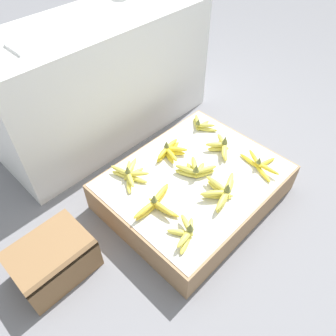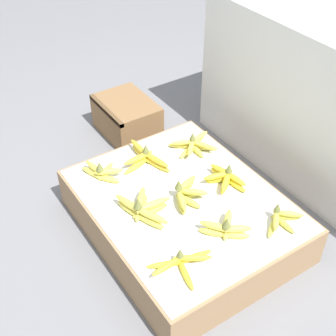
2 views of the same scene
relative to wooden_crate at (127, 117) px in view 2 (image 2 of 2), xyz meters
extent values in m
plane|color=slate|center=(0.82, -0.17, -0.10)|extent=(10.00, 10.00, 0.00)
cube|color=#997551|center=(0.82, -0.17, -0.01)|extent=(0.96, 0.77, 0.19)
cube|color=silver|center=(0.82, -0.17, 0.09)|extent=(0.93, 0.75, 0.00)
cube|color=olive|center=(0.00, 0.00, 0.00)|extent=(0.37, 0.28, 0.21)
cube|color=brown|center=(0.00, -0.12, 0.09)|extent=(0.37, 0.02, 0.02)
ellipsoid|color=#DBCC4C|center=(0.53, -0.40, 0.11)|extent=(0.12, 0.10, 0.03)
ellipsoid|color=#DBCC4C|center=(0.48, -0.38, 0.11)|extent=(0.09, 0.12, 0.03)
ellipsoid|color=#DBCC4C|center=(0.46, -0.43, 0.11)|extent=(0.13, 0.07, 0.03)
ellipsoid|color=#DBCC4C|center=(0.52, -0.38, 0.14)|extent=(0.08, 0.13, 0.03)
ellipsoid|color=#DBCC4C|center=(0.47, -0.42, 0.14)|extent=(0.13, 0.05, 0.03)
cone|color=olive|center=(0.51, -0.42, 0.17)|extent=(0.03, 0.03, 0.05)
ellipsoid|color=#DBCC4C|center=(0.86, -0.38, 0.11)|extent=(0.16, 0.09, 0.03)
ellipsoid|color=#DBCC4C|center=(0.82, -0.34, 0.11)|extent=(0.04, 0.16, 0.03)
ellipsoid|color=#DBCC4C|center=(0.78, -0.36, 0.11)|extent=(0.13, 0.14, 0.03)
ellipsoid|color=#DBCC4C|center=(0.77, -0.41, 0.11)|extent=(0.16, 0.07, 0.03)
ellipsoid|color=#DBCC4C|center=(0.87, -0.37, 0.14)|extent=(0.16, 0.10, 0.03)
ellipsoid|color=#DBCC4C|center=(0.82, -0.33, 0.14)|extent=(0.04, 0.16, 0.03)
ellipsoid|color=#DBCC4C|center=(0.77, -0.36, 0.14)|extent=(0.14, 0.13, 0.03)
ellipsoid|color=#DBCC4C|center=(0.76, -0.41, 0.14)|extent=(0.16, 0.07, 0.03)
cone|color=olive|center=(0.81, -0.40, 0.18)|extent=(0.04, 0.04, 0.05)
ellipsoid|color=yellow|center=(1.09, -0.44, 0.10)|extent=(0.08, 0.14, 0.02)
ellipsoid|color=yellow|center=(1.17, -0.41, 0.10)|extent=(0.15, 0.06, 0.02)
ellipsoid|color=yellow|center=(1.12, -0.33, 0.10)|extent=(0.04, 0.15, 0.02)
ellipsoid|color=yellow|center=(1.11, -0.45, 0.13)|extent=(0.04, 0.15, 0.02)
ellipsoid|color=yellow|center=(1.13, -0.35, 0.13)|extent=(0.10, 0.14, 0.02)
cone|color=olive|center=(1.11, -0.39, 0.16)|extent=(0.03, 0.03, 0.04)
ellipsoid|color=gold|center=(0.46, -0.17, 0.11)|extent=(0.16, 0.03, 0.03)
ellipsoid|color=gold|center=(0.53, -0.23, 0.11)|extent=(0.07, 0.16, 0.03)
ellipsoid|color=gold|center=(0.57, -0.15, 0.11)|extent=(0.16, 0.07, 0.03)
ellipsoid|color=gold|center=(0.45, -0.17, 0.13)|extent=(0.16, 0.03, 0.03)
ellipsoid|color=gold|center=(0.51, -0.22, 0.13)|extent=(0.04, 0.16, 0.03)
ellipsoid|color=gold|center=(0.57, -0.16, 0.13)|extent=(0.16, 0.07, 0.03)
cone|color=olive|center=(0.51, -0.17, 0.17)|extent=(0.03, 0.03, 0.04)
ellipsoid|color=gold|center=(0.85, -0.21, 0.11)|extent=(0.13, 0.07, 0.03)
ellipsoid|color=gold|center=(0.86, -0.17, 0.11)|extent=(0.13, 0.07, 0.03)
ellipsoid|color=gold|center=(0.83, -0.15, 0.11)|extent=(0.08, 0.13, 0.03)
ellipsoid|color=gold|center=(0.78, -0.14, 0.11)|extent=(0.07, 0.13, 0.03)
ellipsoid|color=gold|center=(0.87, -0.22, 0.14)|extent=(0.13, 0.07, 0.03)
ellipsoid|color=gold|center=(0.85, -0.14, 0.14)|extent=(0.10, 0.11, 0.03)
ellipsoid|color=gold|center=(0.79, -0.13, 0.14)|extent=(0.07, 0.13, 0.03)
cone|color=olive|center=(0.81, -0.19, 0.17)|extent=(0.04, 0.04, 0.05)
ellipsoid|color=#DBCC4C|center=(1.12, -0.14, 0.11)|extent=(0.11, 0.12, 0.03)
ellipsoid|color=#DBCC4C|center=(1.07, -0.14, 0.11)|extent=(0.12, 0.11, 0.03)
ellipsoid|color=#DBCC4C|center=(1.06, -0.19, 0.11)|extent=(0.11, 0.11, 0.03)
ellipsoid|color=#DBCC4C|center=(1.11, -0.13, 0.14)|extent=(0.09, 0.13, 0.03)
ellipsoid|color=#DBCC4C|center=(1.06, -0.13, 0.14)|extent=(0.11, 0.11, 0.03)
ellipsoid|color=#DBCC4C|center=(1.06, -0.19, 0.14)|extent=(0.12, 0.10, 0.03)
cone|color=olive|center=(1.09, -0.16, 0.18)|extent=(0.04, 0.04, 0.05)
ellipsoid|color=#DBCC4C|center=(0.51, 0.03, 0.11)|extent=(0.11, 0.12, 0.03)
ellipsoid|color=#DBCC4C|center=(0.57, 0.03, 0.11)|extent=(0.08, 0.13, 0.03)
ellipsoid|color=#DBCC4C|center=(0.58, 0.07, 0.11)|extent=(0.14, 0.04, 0.03)
ellipsoid|color=#DBCC4C|center=(0.59, 0.11, 0.11)|extent=(0.11, 0.12, 0.03)
ellipsoid|color=#DBCC4C|center=(0.53, 0.10, 0.11)|extent=(0.07, 0.14, 0.03)
ellipsoid|color=#DBCC4C|center=(0.53, 0.04, 0.13)|extent=(0.08, 0.13, 0.03)
ellipsoid|color=#DBCC4C|center=(0.58, 0.04, 0.13)|extent=(0.12, 0.11, 0.03)
ellipsoid|color=#DBCC4C|center=(0.60, 0.10, 0.13)|extent=(0.13, 0.09, 0.03)
ellipsoid|color=#DBCC4C|center=(0.53, 0.11, 0.13)|extent=(0.06, 0.14, 0.03)
cone|color=olive|center=(0.55, 0.07, 0.17)|extent=(0.03, 0.03, 0.04)
ellipsoid|color=yellow|center=(0.80, 0.05, 0.11)|extent=(0.14, 0.05, 0.03)
ellipsoid|color=yellow|center=(0.82, 0.03, 0.11)|extent=(0.08, 0.14, 0.03)
ellipsoid|color=yellow|center=(0.86, 0.03, 0.11)|extent=(0.10, 0.13, 0.03)
ellipsoid|color=yellow|center=(0.88, 0.06, 0.11)|extent=(0.14, 0.04, 0.03)
ellipsoid|color=yellow|center=(0.81, 0.05, 0.13)|extent=(0.14, 0.06, 0.03)
ellipsoid|color=yellow|center=(0.82, 0.01, 0.13)|extent=(0.06, 0.14, 0.03)
ellipsoid|color=yellow|center=(0.87, 0.02, 0.13)|extent=(0.11, 0.12, 0.03)
ellipsoid|color=yellow|center=(0.87, 0.07, 0.13)|extent=(0.14, 0.05, 0.03)
cone|color=olive|center=(0.84, 0.06, 0.17)|extent=(0.03, 0.03, 0.04)
ellipsoid|color=gold|center=(1.17, 0.02, 0.11)|extent=(0.09, 0.12, 0.02)
ellipsoid|color=gold|center=(1.18, 0.07, 0.11)|extent=(0.13, 0.03, 0.02)
ellipsoid|color=gold|center=(1.16, 0.11, 0.11)|extent=(0.09, 0.12, 0.02)
ellipsoid|color=gold|center=(1.16, 0.04, 0.13)|extent=(0.11, 0.11, 0.02)
ellipsoid|color=gold|center=(1.16, 0.11, 0.13)|extent=(0.10, 0.11, 0.02)
cone|color=olive|center=(1.13, 0.07, 0.16)|extent=(0.03, 0.03, 0.04)
camera|label=1|loc=(-0.16, -0.93, 1.43)|focal=35.00mm
camera|label=2|loc=(2.02, -1.05, 1.49)|focal=50.00mm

